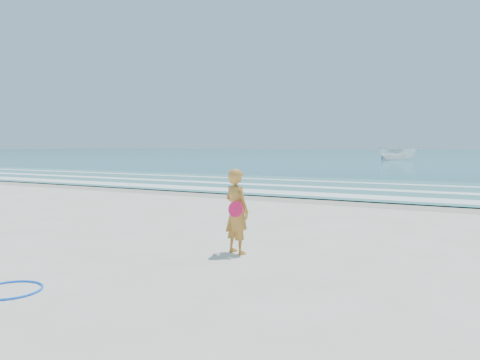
% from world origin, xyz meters
% --- Properties ---
extents(ground, '(400.00, 400.00, 0.00)m').
position_xyz_m(ground, '(0.00, 0.00, 0.00)').
color(ground, silver).
rests_on(ground, ground).
extents(wet_sand, '(400.00, 2.40, 0.00)m').
position_xyz_m(wet_sand, '(0.00, 9.00, 0.00)').
color(wet_sand, '#B2A893').
rests_on(wet_sand, ground).
extents(ocean, '(400.00, 190.00, 0.04)m').
position_xyz_m(ocean, '(0.00, 105.00, 0.02)').
color(ocean, '#19727F').
rests_on(ocean, ground).
extents(shallow, '(400.00, 10.00, 0.01)m').
position_xyz_m(shallow, '(0.00, 14.00, 0.04)').
color(shallow, '#59B7AD').
rests_on(shallow, ocean).
extents(foam_near, '(400.00, 1.40, 0.01)m').
position_xyz_m(foam_near, '(0.00, 10.30, 0.05)').
color(foam_near, white).
rests_on(foam_near, shallow).
extents(foam_mid, '(400.00, 0.90, 0.01)m').
position_xyz_m(foam_mid, '(0.00, 13.20, 0.05)').
color(foam_mid, white).
rests_on(foam_mid, shallow).
extents(foam_far, '(400.00, 0.60, 0.01)m').
position_xyz_m(foam_far, '(0.00, 16.50, 0.05)').
color(foam_far, white).
rests_on(foam_far, shallow).
extents(hoop, '(1.00, 1.00, 0.03)m').
position_xyz_m(hoop, '(0.71, -2.53, 0.01)').
color(hoop, '#0E5FFF').
rests_on(hoop, ground).
extents(boat, '(4.75, 2.04, 1.79)m').
position_xyz_m(boat, '(-4.00, 52.81, 0.94)').
color(boat, white).
rests_on(boat, ocean).
extents(woman, '(0.63, 0.52, 1.47)m').
position_xyz_m(woman, '(2.25, 0.71, 0.73)').
color(woman, '#C47D2E').
rests_on(woman, ground).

